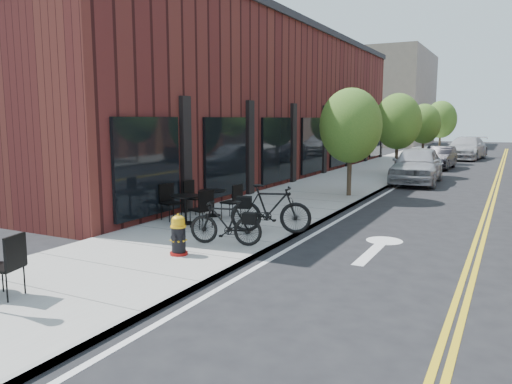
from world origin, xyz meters
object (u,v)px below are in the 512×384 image
Objects in this scene: parked_car_c at (466,148)px; bistro_set_c at (212,199)px; bistro_set_b at (186,205)px; parked_car_b at (440,158)px; bicycle_right at (271,209)px; fire_hydrant at (179,235)px; parked_car_a at (417,165)px; bicycle_left at (226,223)px.

bistro_set_c is at bearing -92.61° from parked_car_c.
parked_car_b is at bearing 98.72° from bistro_set_b.
fire_hydrant is at bearing 143.65° from bicycle_right.
parked_car_c is (4.51, 27.63, 0.18)m from bistro_set_b.
parked_car_a reaches higher than bistro_set_b.
bistro_set_c is (-2.00, 2.63, -0.01)m from bicycle_left.
bicycle_right is at bearing 21.43° from bistro_set_b.
bistro_set_b is at bearing 72.59° from bicycle_right.
parked_car_a reaches higher than bicycle_right.
bicycle_left is 13.85m from parked_car_a.
bistro_set_c is (0.05, 1.23, -0.01)m from bistro_set_b.
parked_car_a is at bearing 159.96° from bicycle_left.
bicycle_right is at bearing -91.41° from parked_car_b.
parked_car_c is at bearing 94.24° from fire_hydrant.
parked_car_b reaches higher than bistro_set_b.
bicycle_right is 27.63m from parked_car_c.
parked_car_a is (1.70, 13.74, 0.21)m from bicycle_left.
bistro_set_b is (-1.62, 2.54, 0.09)m from fire_hydrant.
bistro_set_b is at bearing -137.34° from bicycle_left.
bicycle_left is 3.31m from bistro_set_c.
bicycle_left is at bearing -14.70° from bistro_set_b.
parked_car_a is at bearing -25.34° from bicycle_right.
bistro_set_b is (-2.05, 1.40, 0.00)m from bicycle_left.
fire_hydrant is at bearing -100.63° from parked_car_a.
parked_car_b is at bearing 94.14° from fire_hydrant.
bistro_set_b is 0.38× the size of parked_car_a.
parked_car_b is (1.74, 21.03, 0.03)m from bicycle_left.
parked_car_a is at bearing -87.74° from parked_car_b.
parked_car_c is (4.46, 26.40, 0.20)m from bistro_set_c.
bicycle_right is 0.41× the size of parked_car_a.
fire_hydrant is at bearing -88.48° from parked_car_c.
bicycle_left is at bearing 79.18° from fire_hydrant.
bicycle_left is 1.53m from bicycle_right.
bicycle_right reaches higher than parked_car_b.
bicycle_right is 12.34m from parked_car_a.
bicycle_right is 0.36× the size of parked_car_c.
parked_car_a is 7.29m from parked_car_b.
parked_car_a reaches higher than fire_hydrant.
fire_hydrant is 15.04m from parked_car_a.
fire_hydrant is 30.31m from parked_car_c.
parked_car_a reaches higher than bistro_set_c.
fire_hydrant is 3.02m from bistro_set_b.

